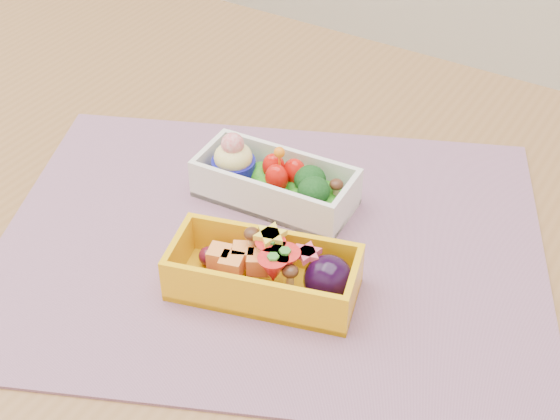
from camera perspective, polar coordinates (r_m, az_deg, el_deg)
The scene contains 4 objects.
table at distance 0.79m, azimuth -0.75°, elevation -7.38°, with size 1.20×0.80×0.75m.
placemat at distance 0.71m, azimuth -0.73°, elevation -2.45°, with size 0.49×0.37×0.00m, color gray.
bento_white at distance 0.74m, azimuth -0.40°, elevation 2.04°, with size 0.15×0.08×0.06m.
bento_yellow at distance 0.65m, azimuth -0.90°, elevation -4.49°, with size 0.17×0.11×0.05m.
Camera 1 is at (0.29, -0.46, 1.22)m, focal length 50.64 mm.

